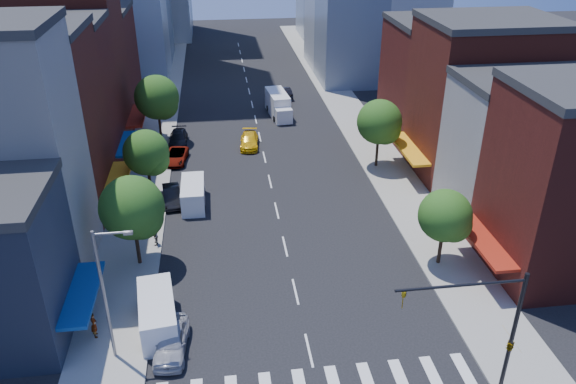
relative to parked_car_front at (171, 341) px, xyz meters
name	(u,v)px	position (x,y,z in m)	size (l,w,h in m)	color
ground	(309,350)	(8.52, -1.10, -0.81)	(220.00, 220.00, 0.00)	black
sidewalk_left	(156,129)	(-3.98, 38.90, -0.73)	(5.00, 120.00, 0.15)	gray
sidewalk_right	(354,120)	(21.02, 38.90, -0.73)	(5.00, 120.00, 0.15)	gray
bldg_left_2	(25,129)	(-12.48, 19.40, 7.19)	(12.00, 9.00, 16.00)	#571C14
bldg_left_3	(50,103)	(-12.48, 27.90, 6.69)	(12.00, 8.00, 15.00)	#551B15
bldg_left_4	(67,69)	(-12.48, 36.40, 7.69)	(12.00, 9.00, 17.00)	#571C14
bldg_left_5	(86,65)	(-12.48, 45.90, 5.69)	(12.00, 10.00, 13.00)	#551B15
bldg_right_1	(523,151)	(29.52, 13.90, 5.19)	(12.00, 8.00, 12.00)	silver
bldg_right_2	(480,101)	(29.52, 22.90, 6.69)	(12.00, 10.00, 15.00)	#571C14
bldg_right_3	(441,82)	(29.52, 32.90, 5.69)	(12.00, 10.00, 13.00)	#551B15
traffic_signal	(503,334)	(18.47, -5.60, 3.35)	(7.24, 2.24, 8.00)	black
streetlight	(106,288)	(-3.28, -0.10, 4.47)	(2.25, 0.25, 9.00)	slate
tree_left_near	(134,210)	(-2.82, 9.83, 4.06)	(4.80, 4.80, 7.30)	black
tree_left_mid	(148,154)	(-2.82, 20.83, 3.72)	(4.20, 4.20, 6.65)	black
tree_left_far	(158,99)	(-2.82, 34.83, 4.40)	(5.00, 5.00, 7.75)	black
tree_right_near	(447,218)	(20.18, 6.83, 3.38)	(4.00, 4.00, 6.20)	black
tree_right_far	(381,124)	(20.18, 24.83, 4.06)	(4.60, 4.60, 7.20)	black
parked_car_front	(171,341)	(0.00, 0.00, 0.00)	(1.90, 4.73, 1.61)	#A7A7AC
parked_car_second	(172,196)	(-0.98, 19.73, -0.08)	(1.53, 4.39, 1.45)	black
parked_car_third	(176,156)	(-0.98, 28.94, -0.16)	(2.14, 4.65, 1.29)	#999999
parked_car_rear	(178,138)	(-0.98, 33.89, -0.09)	(2.01, 4.95, 1.44)	black
cargo_van_near	(158,315)	(-0.96, 2.11, 0.38)	(2.95, 5.85, 2.39)	silver
cargo_van_far	(193,195)	(1.02, 18.92, 0.28)	(2.12, 5.17, 2.20)	white
taxi	(249,141)	(7.11, 32.14, -0.09)	(1.99, 4.90, 1.42)	#EBB50C
traffic_car_oncoming	(284,92)	(13.33, 49.51, -0.08)	(1.55, 4.44, 1.46)	black
traffic_car_far	(282,97)	(12.81, 47.39, -0.02)	(1.86, 4.63, 1.58)	#999999
box_truck	(278,105)	(11.62, 42.04, 0.59)	(2.85, 7.51, 2.95)	white
pedestrian_near	(94,325)	(-4.96, 1.85, 0.27)	(0.67, 0.44, 1.84)	#999999
pedestrian_far	(154,237)	(-1.98, 12.32, 0.12)	(0.75, 0.59, 1.55)	#999999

